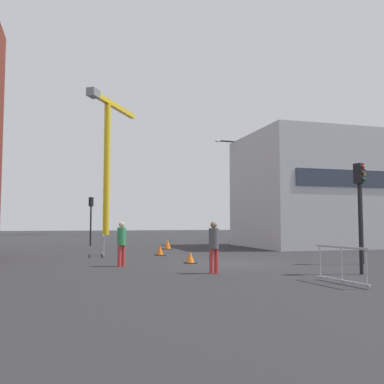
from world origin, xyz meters
name	(u,v)px	position (x,y,z in m)	size (l,w,h in m)	color
ground	(234,263)	(0.00, 0.00, 0.00)	(160.00, 160.00, 0.00)	#28282B
office_block	(334,192)	(12.22, 10.28, 4.07)	(13.50, 8.60, 8.14)	#B7B7BC
construction_crane	(108,144)	(-1.84, 44.46, 13.12)	(8.28, 12.62, 19.92)	gold
streetlamp_tall	(234,184)	(5.56, 13.80, 4.82)	(1.91, 0.29, 8.28)	black
traffic_light_corner	(360,199)	(2.67, -4.96, 2.56)	(0.31, 0.39, 3.79)	black
traffic_light_crosswalk	(91,213)	(-5.37, 15.65, 2.49)	(0.37, 0.37, 3.68)	black
traffic_light_near	(361,199)	(5.07, -1.96, 2.77)	(0.34, 0.39, 4.15)	#232326
pedestrian_walking	(121,240)	(-4.87, -0.06, 1.04)	(0.34, 0.34, 1.79)	red
pedestrian_waiting	(214,243)	(-2.07, -3.33, 1.04)	(0.34, 0.34, 1.79)	red
safety_barrier_right_run	(341,264)	(0.60, -6.77, 0.56)	(0.25, 2.12, 1.08)	#9EA0A5
safety_barrier_front	(103,245)	(-5.16, 5.54, 0.56)	(0.18, 2.40, 1.08)	#9EA0A5
traffic_cone_on_verge	(160,251)	(-2.20, 5.18, 0.24)	(0.52, 0.52, 0.53)	black
traffic_cone_by_barrier	(190,258)	(-1.83, 0.49, 0.23)	(0.49, 0.49, 0.50)	black
traffic_cone_striped	(168,245)	(-0.62, 10.28, 0.29)	(0.63, 0.63, 0.63)	black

